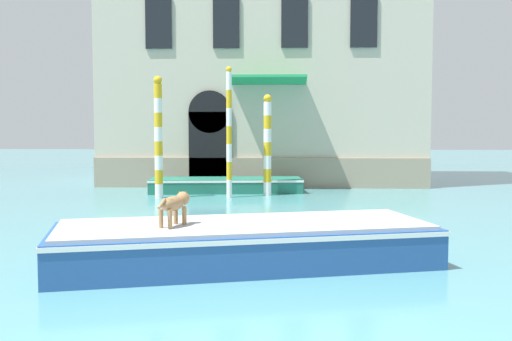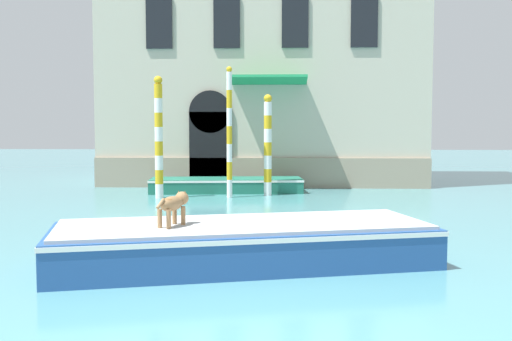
{
  "view_description": "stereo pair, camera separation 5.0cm",
  "coord_description": "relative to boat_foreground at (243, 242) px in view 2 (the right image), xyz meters",
  "views": [
    {
      "loc": [
        0.14,
        -4.74,
        2.48
      ],
      "look_at": [
        -0.65,
        12.67,
        1.2
      ],
      "focal_mm": 42.0,
      "sensor_mm": 36.0,
      "label": 1
    },
    {
      "loc": [
        0.19,
        -4.74,
        2.48
      ],
      "look_at": [
        -0.65,
        12.67,
        1.2
      ],
      "focal_mm": 42.0,
      "sensor_mm": 36.0,
      "label": 2
    }
  ],
  "objects": [
    {
      "name": "boat_moored_near_palazzo",
      "position": [
        -1.46,
        11.86,
        -0.12
      ],
      "size": [
        5.86,
        2.21,
        0.53
      ],
      "rotation": [
        0.0,
        0.0,
        0.09
      ],
      "color": "#1E6651",
      "rests_on": "ground_plane"
    },
    {
      "name": "mooring_pole_0",
      "position": [
        -3.6,
        9.84,
        1.73
      ],
      "size": [
        0.29,
        0.29,
        4.22
      ],
      "color": "white",
      "rests_on": "ground_plane"
    },
    {
      "name": "mooring_pole_2",
      "position": [
        0.14,
        10.87,
        1.44
      ],
      "size": [
        0.29,
        0.29,
        3.63
      ],
      "color": "white",
      "rests_on": "ground_plane"
    },
    {
      "name": "mooring_pole_1",
      "position": [
        -1.18,
        10.15,
        1.89
      ],
      "size": [
        0.2,
        0.2,
        4.56
      ],
      "color": "white",
      "rests_on": "ground_plane"
    },
    {
      "name": "boat_foreground",
      "position": [
        0.0,
        0.0,
        0.0
      ],
      "size": [
        7.15,
        4.05,
        0.76
      ],
      "rotation": [
        0.0,
        0.0,
        0.25
      ],
      "color": "#234C8C",
      "rests_on": "ground_plane"
    },
    {
      "name": "dog_on_deck",
      "position": [
        -1.18,
        -0.4,
        0.74
      ],
      "size": [
        0.48,
        0.84,
        0.59
      ],
      "rotation": [
        0.0,
        0.0,
        1.18
      ],
      "color": "#997047",
      "rests_on": "boat_foreground"
    },
    {
      "name": "palazzo_left",
      "position": [
        -0.22,
        16.53,
        7.38
      ],
      "size": [
        13.63,
        7.4,
        15.59
      ],
      "color": "#BCB29E",
      "rests_on": "ground_plane"
    }
  ]
}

